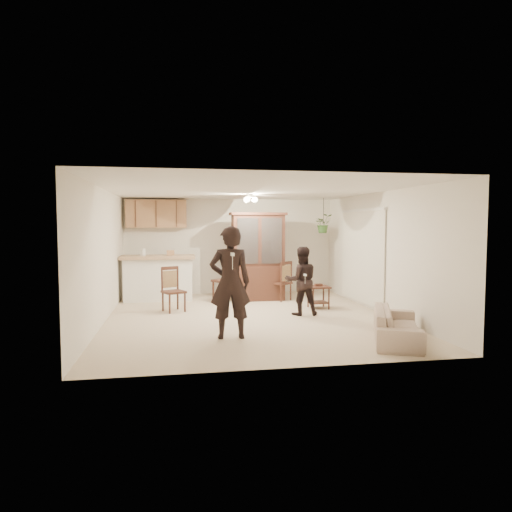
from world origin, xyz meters
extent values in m
plane|color=beige|center=(0.00, 0.00, 0.00)|extent=(6.50, 6.50, 0.00)
cube|color=white|center=(0.00, 0.00, 2.50)|extent=(5.50, 6.50, 0.02)
cube|color=silver|center=(0.00, 3.25, 1.25)|extent=(5.50, 0.02, 2.50)
cube|color=silver|center=(0.00, -3.25, 1.25)|extent=(5.50, 0.02, 2.50)
cube|color=silver|center=(-2.75, 0.00, 1.25)|extent=(0.02, 6.50, 2.50)
cube|color=silver|center=(2.75, 0.00, 1.25)|extent=(0.02, 6.50, 2.50)
cube|color=white|center=(-1.85, 2.35, 0.50)|extent=(1.60, 0.55, 1.00)
cube|color=tan|center=(-1.85, 2.35, 1.05)|extent=(1.75, 0.70, 0.08)
cube|color=olive|center=(-1.90, 3.07, 2.10)|extent=(1.50, 0.34, 0.70)
imported|color=#346026|center=(2.30, 2.40, 1.85)|extent=(0.43, 0.37, 0.48)
cylinder|color=black|center=(2.30, 2.40, 2.17)|extent=(0.01, 0.01, 0.65)
imported|color=beige|center=(2.01, -2.19, 0.37)|extent=(1.41, 2.01, 0.73)
imported|color=black|center=(-0.57, -1.58, 0.90)|extent=(0.67, 0.45, 1.80)
imported|color=black|center=(1.07, 0.05, 0.68)|extent=(0.68, 0.54, 1.35)
cube|color=#341A13|center=(0.53, 2.01, 0.41)|extent=(1.25, 0.52, 0.83)
cube|color=#341A13|center=(0.53, 2.01, 1.44)|extent=(1.25, 0.46, 1.24)
cube|color=silver|center=(0.53, 2.01, 1.44)|extent=(1.07, 0.04, 1.08)
cube|color=#341A13|center=(0.53, 2.01, 2.08)|extent=(1.35, 0.54, 0.06)
cube|color=#341A13|center=(1.64, 0.68, 0.47)|extent=(0.45, 0.45, 0.04)
cube|color=#341A13|center=(1.64, 0.68, 0.13)|extent=(0.38, 0.38, 0.03)
cube|color=#341A13|center=(1.64, 0.68, 0.52)|extent=(0.16, 0.11, 0.05)
cube|color=#341A13|center=(-1.48, 0.86, 0.42)|extent=(0.55, 0.55, 0.05)
cube|color=#A17F50|center=(-1.48, 0.86, 0.67)|extent=(0.29, 0.16, 0.36)
cube|color=#341A13|center=(-1.48, 0.86, 0.90)|extent=(0.36, 0.20, 0.07)
cube|color=#341A13|center=(-0.27, 1.90, 0.50)|extent=(0.69, 0.69, 0.05)
cube|color=#A17F50|center=(-0.27, 1.90, 0.80)|extent=(0.24, 0.33, 0.43)
cube|color=#341A13|center=(-0.27, 1.90, 1.09)|extent=(0.29, 0.41, 0.09)
cube|color=#341A13|center=(1.06, 1.85, 0.42)|extent=(0.59, 0.59, 0.05)
cube|color=#A17F50|center=(1.06, 1.85, 0.68)|extent=(0.27, 0.21, 0.37)
cube|color=#341A13|center=(1.06, 1.85, 0.92)|extent=(0.33, 0.26, 0.07)
cube|color=white|center=(-0.58, -2.00, 1.39)|extent=(0.05, 0.16, 0.05)
cube|color=white|center=(1.06, -0.27, 0.85)|extent=(0.04, 0.12, 0.04)
camera|label=1|loc=(-1.40, -8.80, 1.84)|focal=32.00mm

